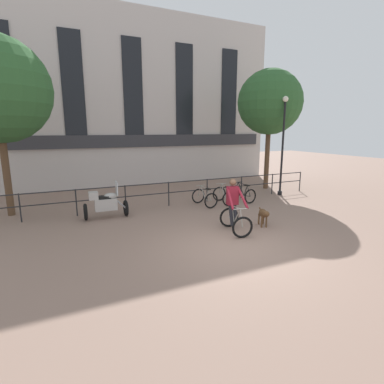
# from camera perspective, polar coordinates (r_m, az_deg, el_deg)

# --- Properties ---
(ground_plane) EXTENTS (60.00, 60.00, 0.00)m
(ground_plane) POSITION_cam_1_polar(r_m,az_deg,el_deg) (8.65, 8.00, -10.40)
(ground_plane) COLOR #8E7060
(canal_railing) EXTENTS (15.05, 0.05, 1.05)m
(canal_railing) POSITION_cam_1_polar(r_m,az_deg,el_deg) (12.93, -4.47, 0.43)
(canal_railing) COLOR #232326
(canal_railing) RESTS_ON ground_plane
(building_facade) EXTENTS (18.00, 0.72, 9.89)m
(building_facade) POSITION_cam_1_polar(r_m,az_deg,el_deg) (18.30, -11.36, 16.83)
(building_facade) COLOR beige
(building_facade) RESTS_ON ground_plane
(cyclist_with_bike) EXTENTS (0.88, 1.27, 1.70)m
(cyclist_with_bike) POSITION_cam_1_polar(r_m,az_deg,el_deg) (9.76, 8.03, -3.08)
(cyclist_with_bike) COLOR black
(cyclist_with_bike) RESTS_ON ground_plane
(dog) EXTENTS (0.45, 0.91, 0.63)m
(dog) POSITION_cam_1_polar(r_m,az_deg,el_deg) (10.47, 13.46, -4.10)
(dog) COLOR brown
(dog) RESTS_ON ground_plane
(parked_motorcycle) EXTENTS (1.60, 0.68, 1.35)m
(parked_motorcycle) POSITION_cam_1_polar(r_m,az_deg,el_deg) (11.57, -16.16, -2.11)
(parked_motorcycle) COLOR black
(parked_motorcycle) RESTS_ON ground_plane
(parked_bicycle_near_lamp) EXTENTS (0.75, 1.16, 0.86)m
(parked_bicycle_near_lamp) POSITION_cam_1_polar(r_m,az_deg,el_deg) (12.98, 2.40, -1.08)
(parked_bicycle_near_lamp) COLOR black
(parked_bicycle_near_lamp) RESTS_ON ground_plane
(parked_bicycle_mid_left) EXTENTS (0.77, 1.17, 0.86)m
(parked_bicycle_mid_left) POSITION_cam_1_polar(r_m,az_deg,el_deg) (13.45, 6.14, -0.68)
(parked_bicycle_mid_left) COLOR black
(parked_bicycle_mid_left) RESTS_ON ground_plane
(parked_bicycle_mid_right) EXTENTS (0.78, 1.18, 0.86)m
(parked_bicycle_mid_right) POSITION_cam_1_polar(r_m,az_deg,el_deg) (13.98, 9.62, -0.31)
(parked_bicycle_mid_right) COLOR black
(parked_bicycle_mid_right) RESTS_ON ground_plane
(street_lamp) EXTENTS (0.28, 0.28, 4.82)m
(street_lamp) POSITION_cam_1_polar(r_m,az_deg,el_deg) (15.52, 16.93, 9.23)
(street_lamp) COLOR black
(street_lamp) RESTS_ON ground_plane
(tree_canalside_right) EXTENTS (3.43, 3.43, 6.40)m
(tree_canalside_right) POSITION_cam_1_polar(r_m,az_deg,el_deg) (17.18, 14.61, 16.18)
(tree_canalside_right) COLOR brown
(tree_canalside_right) RESTS_ON ground_plane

